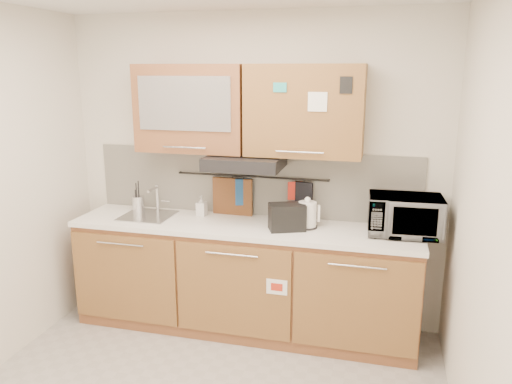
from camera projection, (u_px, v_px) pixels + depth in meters
The scene contains 18 objects.
wall_back at pixel (253, 171), 4.23m from camera, with size 3.20×3.20×0.00m, color silver.
wall_right at pixel (491, 246), 2.44m from camera, with size 3.00×3.00×0.00m, color silver.
base_cabinet at pixel (244, 283), 4.16m from camera, with size 2.80×0.64×0.88m.
countertop at pixel (243, 227), 4.04m from camera, with size 2.82×0.62×0.04m, color white.
backsplash at pixel (253, 183), 4.25m from camera, with size 2.80×0.02×0.56m, color silver.
upper_cabinets at pixel (247, 109), 3.94m from camera, with size 1.82×0.37×0.70m.
range_hood at pixel (245, 162), 3.97m from camera, with size 0.60×0.46×0.10m, color black.
sink at pixel (148, 216), 4.26m from camera, with size 0.42×0.40×0.26m.
utensil_rail at pixel (251, 177), 4.20m from camera, with size 0.02×0.02×1.30m, color black.
utensil_crock at pixel (138, 203), 4.40m from camera, with size 0.14×0.14×0.27m.
kettle at pixel (307, 215), 3.93m from camera, with size 0.19×0.18×0.25m.
toaster at pixel (287, 217), 3.87m from camera, with size 0.32×0.26×0.21m.
microwave at pixel (405, 215), 3.75m from camera, with size 0.54×0.37×0.30m, color #999999.
soap_bottle at pixel (202, 206), 4.25m from camera, with size 0.08×0.08×0.17m, color #999999.
cutting_board at pixel (233, 203), 4.28m from camera, with size 0.35×0.03×0.43m, color brown.
oven_mitt at pixel (243, 192), 4.23m from camera, with size 0.14×0.03×0.23m, color navy.
dark_pouch at pixel (304, 195), 4.11m from camera, with size 0.14×0.04×0.22m, color black.
pot_holder at pixel (295, 191), 4.11m from camera, with size 0.12×0.02×0.15m, color red.
Camera 1 is at (1.06, -2.52, 2.14)m, focal length 35.00 mm.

